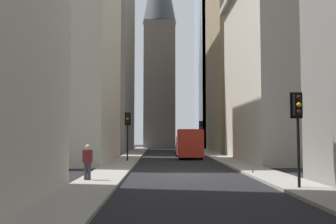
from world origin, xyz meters
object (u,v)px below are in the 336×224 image
(delivery_truck, at_px, (189,143))
(traffic_light_foreground, at_px, (298,117))
(pedestrian, at_px, (88,161))
(traffic_light_far_junction, at_px, (201,129))
(sedan_white, at_px, (182,148))
(traffic_light_midblock, at_px, (128,125))
(discarded_bottle, at_px, (253,171))

(delivery_truck, height_order, traffic_light_foreground, traffic_light_foreground)
(pedestrian, bearing_deg, traffic_light_far_junction, -16.72)
(traffic_light_foreground, relative_size, traffic_light_far_junction, 1.00)
(delivery_truck, distance_m, sedan_white, 10.58)
(traffic_light_midblock, bearing_deg, discarded_bottle, -141.97)
(traffic_light_far_junction, bearing_deg, traffic_light_midblock, 153.03)
(traffic_light_foreground, height_order, pedestrian, traffic_light_foreground)
(discarded_bottle, bearing_deg, traffic_light_foreground, -176.35)
(traffic_light_foreground, bearing_deg, traffic_light_far_junction, 0.71)
(traffic_light_far_junction, bearing_deg, delivery_truck, 166.94)
(pedestrian, bearing_deg, traffic_light_midblock, -3.28)
(sedan_white, bearing_deg, pedestrian, 167.75)
(traffic_light_foreground, bearing_deg, discarded_bottle, 3.65)
(pedestrian, distance_m, discarded_bottle, 9.44)
(sedan_white, relative_size, traffic_light_midblock, 1.05)
(traffic_light_midblock, distance_m, traffic_light_far_junction, 17.73)
(traffic_light_midblock, bearing_deg, traffic_light_foreground, -152.76)
(traffic_light_foreground, height_order, discarded_bottle, traffic_light_foreground)
(delivery_truck, relative_size, discarded_bottle, 23.93)
(sedan_white, xyz_separation_m, pedestrian, (-29.62, 6.43, 0.40))
(sedan_white, distance_m, traffic_light_foreground, 32.66)
(sedan_white, distance_m, traffic_light_midblock, 17.21)
(sedan_white, height_order, traffic_light_far_junction, traffic_light_far_junction)
(discarded_bottle, bearing_deg, traffic_light_far_junction, 0.02)
(pedestrian, height_order, discarded_bottle, pedestrian)
(traffic_light_foreground, xyz_separation_m, discarded_bottle, (6.10, 0.39, -2.79))
(traffic_light_far_junction, distance_m, pedestrian, 30.71)
(pedestrian, bearing_deg, discarded_bottle, -69.74)
(traffic_light_midblock, distance_m, discarded_bottle, 13.38)
(delivery_truck, relative_size, traffic_light_foreground, 1.63)
(delivery_truck, relative_size, traffic_light_far_junction, 1.63)
(delivery_truck, distance_m, discarded_bottle, 16.04)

